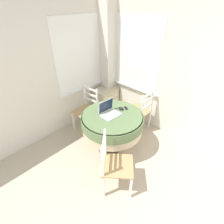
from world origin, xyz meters
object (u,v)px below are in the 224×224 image
(laptop, at_px, (109,112))
(computer_mouse, at_px, (121,108))
(dining_chair_near_right_window, at_px, (140,111))
(corner_cabinet, at_px, (106,100))
(cell_phone, at_px, (126,108))
(dining_chair_camera_near, at_px, (114,165))
(dining_chair_near_back_window, at_px, (87,110))
(round_dining_table, at_px, (112,122))

(laptop, xyz_separation_m, computer_mouse, (0.25, -0.05, -0.03))
(dining_chair_near_right_window, relative_size, corner_cabinet, 1.48)
(computer_mouse, distance_m, corner_cabinet, 1.26)
(computer_mouse, relative_size, cell_phone, 0.82)
(dining_chair_camera_near, bearing_deg, dining_chair_near_back_window, 64.91)
(round_dining_table, relative_size, corner_cabinet, 1.68)
(corner_cabinet, bearing_deg, round_dining_table, -129.61)
(dining_chair_near_back_window, bearing_deg, cell_phone, -74.48)
(dining_chair_camera_near, bearing_deg, dining_chair_near_right_window, 21.98)
(computer_mouse, relative_size, dining_chair_near_right_window, 0.10)
(computer_mouse, relative_size, dining_chair_near_back_window, 0.10)
(laptop, height_order, dining_chair_near_right_window, laptop)
(cell_phone, xyz_separation_m, dining_chair_near_back_window, (-0.24, 0.85, -0.31))
(computer_mouse, bearing_deg, cell_phone, -20.74)
(dining_chair_near_right_window, relative_size, dining_chair_camera_near, 1.00)
(round_dining_table, xyz_separation_m, computer_mouse, (0.23, 0.00, 0.18))
(dining_chair_camera_near, bearing_deg, cell_phone, 31.35)
(cell_phone, bearing_deg, laptop, 165.78)
(dining_chair_near_right_window, bearing_deg, round_dining_table, 178.75)
(round_dining_table, xyz_separation_m, corner_cabinet, (0.83, 1.00, -0.29))
(laptop, height_order, dining_chair_camera_near, laptop)
(corner_cabinet, bearing_deg, laptop, -131.94)
(computer_mouse, bearing_deg, dining_chair_near_back_window, 99.79)
(cell_phone, relative_size, corner_cabinet, 0.19)
(round_dining_table, height_order, computer_mouse, computer_mouse)
(cell_phone, bearing_deg, corner_cabinet, 63.88)
(computer_mouse, bearing_deg, laptop, 168.40)
(laptop, bearing_deg, computer_mouse, -11.60)
(cell_phone, xyz_separation_m, dining_chair_near_right_window, (0.50, 0.02, -0.31))
(laptop, relative_size, dining_chair_near_back_window, 0.36)
(computer_mouse, bearing_deg, corner_cabinet, 58.87)
(corner_cabinet, bearing_deg, computer_mouse, -121.13)
(dining_chair_near_back_window, distance_m, corner_cabinet, 0.78)
(laptop, distance_m, corner_cabinet, 1.37)
(dining_chair_near_right_window, bearing_deg, computer_mouse, 178.08)
(dining_chair_near_back_window, distance_m, dining_chair_near_right_window, 1.11)
(dining_chair_near_back_window, bearing_deg, computer_mouse, -80.21)
(computer_mouse, xyz_separation_m, corner_cabinet, (0.60, 1.00, -0.47))
(corner_cabinet, bearing_deg, cell_phone, -116.12)
(cell_phone, bearing_deg, dining_chair_near_right_window, 1.91)
(dining_chair_near_right_window, bearing_deg, laptop, 175.17)
(corner_cabinet, bearing_deg, dining_chair_near_right_window, -90.77)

